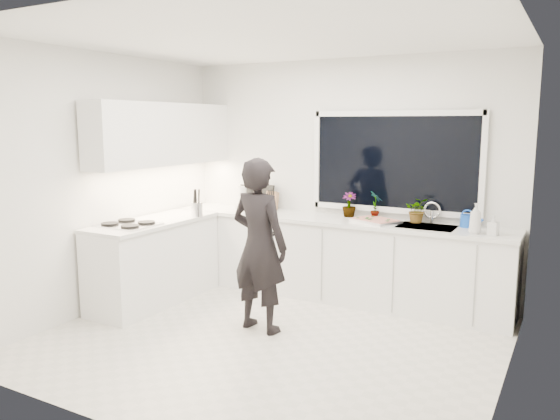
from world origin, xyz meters
The scene contains 25 objects.
floor centered at (0.00, 0.00, -0.01)m, with size 4.00×3.50×0.02m, color beige.
wall_back centered at (0.00, 1.76, 1.35)m, with size 4.00×0.02×2.70m, color white.
wall_left centered at (-2.01, 0.00, 1.35)m, with size 0.02×3.50×2.70m, color white.
wall_right centered at (2.01, 0.00, 1.35)m, with size 0.02×3.50×2.70m, color white.
ceiling centered at (0.00, 0.00, 2.71)m, with size 4.00×3.50×0.02m, color white.
window centered at (0.60, 1.73, 1.55)m, with size 1.80×0.02×1.00m, color black.
base_cabinets_back centered at (0.00, 1.45, 0.44)m, with size 3.92×0.58×0.88m, color white.
base_cabinets_left centered at (-1.67, 0.35, 0.44)m, with size 0.58×1.60×0.88m, color white.
countertop_back centered at (0.00, 1.44, 0.90)m, with size 3.94×0.62×0.04m, color silver.
countertop_left centered at (-1.67, 0.35, 0.90)m, with size 0.62×1.60×0.04m, color silver.
upper_cabinets centered at (-1.79, 0.70, 1.85)m, with size 0.34×2.10×0.70m, color white.
sink centered at (1.05, 1.45, 0.87)m, with size 0.58×0.42×0.14m, color silver.
faucet centered at (1.05, 1.65, 1.03)m, with size 0.03×0.03×0.22m, color silver.
stovetop centered at (-1.69, 0.00, 0.94)m, with size 0.56×0.48×0.03m, color black.
person centered at (-0.21, 0.19, 0.83)m, with size 0.61×0.40×1.66m, color black.
pizza_tray centered at (0.51, 1.42, 0.94)m, with size 0.47×0.35×0.03m, color silver.
pizza centered at (0.51, 1.42, 0.95)m, with size 0.43×0.31×0.01m, color red.
watering_can centered at (1.42, 1.61, 0.98)m, with size 0.14×0.14×0.13m, color blue.
paper_towel_roll centered at (-1.28, 1.55, 1.05)m, with size 0.11×0.11×0.26m, color silver.
knife_block centered at (-0.87, 1.59, 1.03)m, with size 0.13×0.10×0.22m, color #8C5E41.
utensil_crock centered at (-1.41, 0.80, 1.00)m, with size 0.13×0.13×0.16m, color silver.
picture_frame_large centered at (-1.30, 1.69, 1.06)m, with size 0.22×0.02×0.28m, color black.
picture_frame_small centered at (-1.01, 1.69, 1.07)m, with size 0.25×0.02×0.30m, color black.
herb_plants centered at (0.61, 1.61, 1.06)m, with size 1.02×0.26×0.31m.
soap_bottles centered at (1.59, 1.30, 1.05)m, with size 0.30×0.15×0.30m.
Camera 1 is at (2.40, -4.12, 1.98)m, focal length 35.00 mm.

